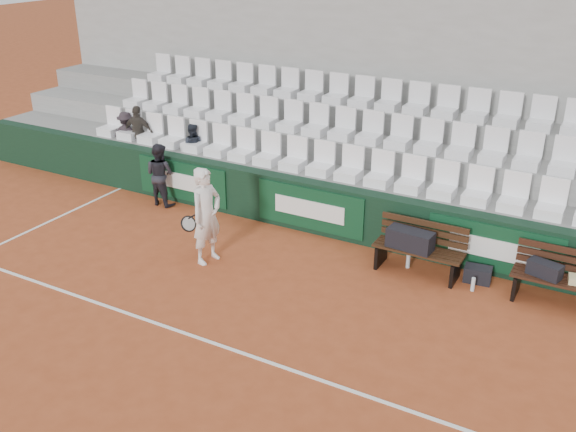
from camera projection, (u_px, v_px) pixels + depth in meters
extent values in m
plane|color=#A74925|center=(199.00, 338.00, 9.13)|extent=(80.00, 80.00, 0.00)
cube|color=white|center=(199.00, 338.00, 9.13)|extent=(18.00, 0.06, 0.01)
cube|color=black|center=(323.00, 209.00, 12.13)|extent=(18.00, 0.30, 1.00)
cube|color=#0C381E|center=(182.00, 181.00, 13.39)|extent=(2.20, 0.04, 0.82)
cube|color=#0C381E|center=(310.00, 209.00, 12.07)|extent=(2.20, 0.04, 0.82)
cube|color=#0C381E|center=(493.00, 248.00, 10.57)|extent=(2.20, 0.04, 0.82)
cube|color=gray|center=(337.00, 198.00, 12.63)|extent=(18.00, 0.95, 1.00)
cube|color=gray|center=(357.00, 172.00, 13.29)|extent=(18.00, 0.95, 1.45)
cube|color=gray|center=(375.00, 149.00, 13.96)|extent=(18.00, 0.95, 1.90)
cube|color=#979794|center=(388.00, 87.00, 13.95)|extent=(18.00, 0.30, 4.40)
cube|color=white|center=(335.00, 161.00, 12.15)|extent=(11.90, 0.44, 0.63)
cube|color=silver|center=(356.00, 126.00, 12.73)|extent=(11.90, 0.44, 0.63)
cube|color=silver|center=(375.00, 94.00, 13.30)|extent=(11.90, 0.44, 0.63)
cube|color=#351E10|center=(417.00, 261.00, 10.79)|extent=(1.50, 0.56, 0.45)
cube|color=#351A10|center=(560.00, 292.00, 9.86)|extent=(1.50, 0.56, 0.45)
cube|color=black|center=(410.00, 239.00, 10.66)|extent=(0.79, 0.39, 0.33)
cube|color=black|center=(545.00, 269.00, 9.82)|extent=(0.55, 0.37, 0.23)
cube|color=black|center=(478.00, 274.00, 10.56)|extent=(0.47, 0.32, 0.27)
cylinder|color=silver|center=(408.00, 261.00, 11.00)|extent=(0.07, 0.07, 0.25)
cylinder|color=silver|center=(473.00, 284.00, 10.30)|extent=(0.07, 0.07, 0.23)
imported|color=white|center=(207.00, 216.00, 10.94)|extent=(0.51, 0.69, 1.72)
torus|color=black|center=(189.00, 224.00, 11.22)|extent=(0.19, 0.30, 0.26)
cylinder|color=black|center=(194.00, 215.00, 11.08)|extent=(0.26, 0.03, 0.20)
imported|color=black|center=(160.00, 174.00, 13.35)|extent=(0.67, 0.53, 1.33)
imported|color=black|center=(124.00, 115.00, 14.43)|extent=(0.76, 0.61, 1.03)
imported|color=#35302A|center=(137.00, 113.00, 14.23)|extent=(0.76, 0.45, 1.22)
imported|color=#1E232D|center=(191.00, 126.00, 13.61)|extent=(0.60, 0.53, 1.01)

